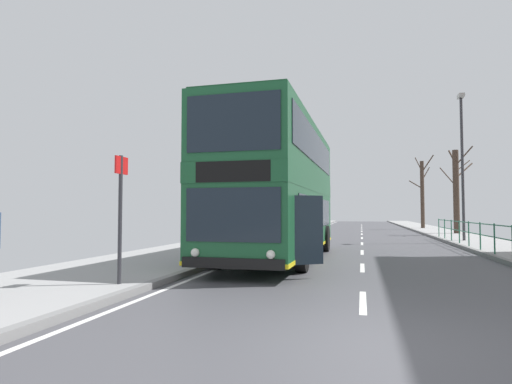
# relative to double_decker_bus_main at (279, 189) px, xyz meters

# --- Properties ---
(ground) EXTENTS (15.80, 140.00, 0.20)m
(ground) POSITION_rel_double_decker_bus_main_xyz_m (2.00, -9.01, -2.35)
(ground) COLOR #46464C
(double_decker_bus_main) EXTENTS (3.24, 10.45, 4.58)m
(double_decker_bus_main) POSITION_rel_double_decker_bus_main_xyz_m (0.00, 0.00, 0.00)
(double_decker_bus_main) COLOR #19512D
(double_decker_bus_main) RESTS_ON ground
(pedestrian_railing_far_kerb) EXTENTS (0.05, 23.67, 1.06)m
(pedestrian_railing_far_kerb) POSITION_rel_double_decker_bus_main_xyz_m (7.17, 1.15, -1.54)
(pedestrian_railing_far_kerb) COLOR #236B4C
(pedestrian_railing_far_kerb) RESTS_ON ground
(bus_stop_sign_near) EXTENTS (0.08, 0.44, 2.61)m
(bus_stop_sign_near) POSITION_rel_double_decker_bus_main_xyz_m (-2.07, -6.49, -0.64)
(bus_stop_sign_near) COLOR #2D2D33
(bus_stop_sign_near) RESTS_ON ground
(street_lamp_far_side) EXTENTS (0.28, 0.60, 7.63)m
(street_lamp_far_side) POSITION_rel_double_decker_bus_main_xyz_m (7.84, 9.69, 2.17)
(street_lamp_far_side) COLOR #38383D
(street_lamp_far_side) RESTS_ON ground
(bare_tree_far_00) EXTENTS (2.16, 1.06, 6.70)m
(bare_tree_far_00) POSITION_rel_double_decker_bus_main_xyz_m (8.20, 27.51, 0.99)
(bare_tree_far_00) COLOR #423328
(bare_tree_far_00) RESTS_ON ground
(bare_tree_far_01) EXTENTS (2.22, 2.38, 5.92)m
(bare_tree_far_01) POSITION_rel_double_decker_bus_main_xyz_m (9.11, 17.63, 0.77)
(bare_tree_far_01) COLOR #423328
(bare_tree_far_01) RESTS_ON ground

